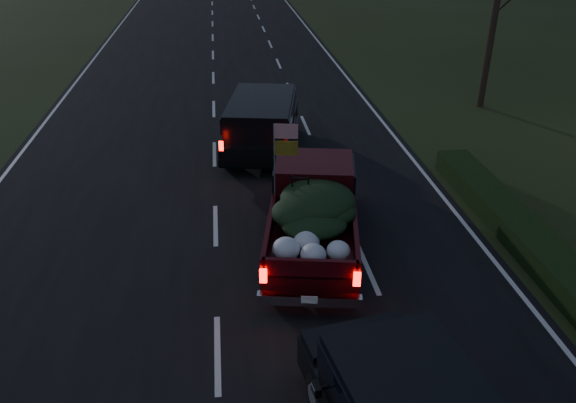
{
  "coord_description": "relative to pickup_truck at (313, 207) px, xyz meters",
  "views": [
    {
      "loc": [
        0.36,
        -8.34,
        7.67
      ],
      "look_at": [
        1.83,
        3.7,
        1.3
      ],
      "focal_mm": 35.0,
      "sensor_mm": 36.0,
      "label": 1
    }
  ],
  "objects": [
    {
      "name": "lead_suv",
      "position": [
        -0.75,
        6.52,
        0.08
      ],
      "size": [
        3.18,
        5.64,
        1.53
      ],
      "rotation": [
        0.0,
        0.0,
        -0.19
      ],
      "color": "black",
      "rests_on": "ground"
    },
    {
      "name": "ground",
      "position": [
        -2.47,
        -3.74,
        -1.08
      ],
      "size": [
        120.0,
        120.0,
        0.0
      ],
      "primitive_type": "plane",
      "color": "black",
      "rests_on": "ground"
    },
    {
      "name": "road_asphalt",
      "position": [
        -2.47,
        -3.74,
        -1.07
      ],
      "size": [
        14.0,
        120.0,
        0.02
      ],
      "primitive_type": "cube",
      "color": "black",
      "rests_on": "ground"
    },
    {
      "name": "hedge_row",
      "position": [
        5.33,
        -0.74,
        -0.78
      ],
      "size": [
        1.0,
        10.0,
        0.6
      ],
      "primitive_type": "cube",
      "color": "black",
      "rests_on": "ground"
    },
    {
      "name": "pickup_truck",
      "position": [
        0.0,
        0.0,
        0.0
      ],
      "size": [
        3.05,
        5.79,
        2.89
      ],
      "rotation": [
        0.0,
        0.0,
        -0.18
      ],
      "color": "#36070C",
      "rests_on": "ground"
    }
  ]
}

